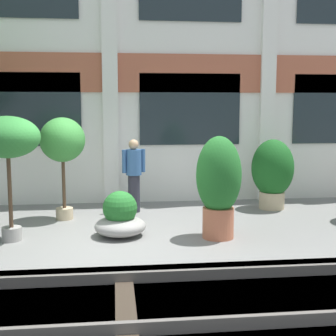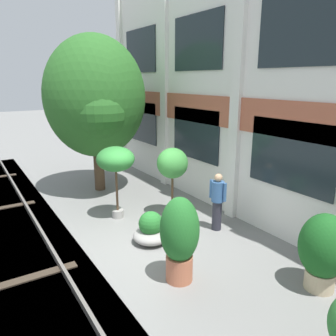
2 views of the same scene
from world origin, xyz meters
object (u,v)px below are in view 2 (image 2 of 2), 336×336
at_px(potted_plant_glazed_jar, 324,249).
at_px(potted_plant_terracotta_small, 116,161).
at_px(potted_plant_tall_urn, 172,165).
at_px(potted_plant_wide_bowl, 151,230).
at_px(potted_plant_ribbed_drum, 180,236).
at_px(resident_by_doorway, 217,200).
at_px(broadleaf_tree, 95,100).

relative_size(potted_plant_glazed_jar, potted_plant_terracotta_small, 0.73).
xyz_separation_m(potted_plant_tall_urn, potted_plant_wide_bowl, (1.13, -1.39, -1.26)).
distance_m(potted_plant_ribbed_drum, potted_plant_terracotta_small, 3.71).
distance_m(potted_plant_wide_bowl, potted_plant_ribbed_drum, 1.88).
xyz_separation_m(potted_plant_glazed_jar, potted_plant_ribbed_drum, (-1.74, -2.18, 0.13)).
distance_m(potted_plant_tall_urn, potted_plant_ribbed_drum, 3.39).
bearing_deg(resident_by_doorway, potted_plant_ribbed_drum, 17.10).
xyz_separation_m(potted_plant_glazed_jar, resident_by_doorway, (-3.14, 0.03, -0.01)).
height_order(potted_plant_glazed_jar, potted_plant_wide_bowl, potted_plant_glazed_jar).
distance_m(potted_plant_ribbed_drum, resident_by_doorway, 2.62).
bearing_deg(potted_plant_terracotta_small, potted_plant_wide_bowl, 2.29).
distance_m(potted_plant_wide_bowl, potted_plant_terracotta_small, 2.37).
bearing_deg(broadleaf_tree, resident_by_doorway, 16.26).
xyz_separation_m(potted_plant_glazed_jar, potted_plant_wide_bowl, (-3.48, -1.87, -0.54)).
relative_size(broadleaf_tree, potted_plant_terracotta_small, 2.56).
distance_m(potted_plant_tall_urn, potted_plant_wide_bowl, 2.19).
relative_size(potted_plant_terracotta_small, resident_by_doorway, 1.35).
relative_size(potted_plant_glazed_jar, potted_plant_ribbed_drum, 0.87).
bearing_deg(resident_by_doorway, potted_plant_tall_urn, -86.14).
xyz_separation_m(broadleaf_tree, potted_plant_ribbed_drum, (6.40, -0.75, -2.33)).
distance_m(potted_plant_glazed_jar, resident_by_doorway, 3.14).
height_order(potted_plant_ribbed_drum, resident_by_doorway, potted_plant_ribbed_drum).
distance_m(potted_plant_terracotta_small, resident_by_doorway, 3.10).
bearing_deg(potted_plant_terracotta_small, potted_plant_glazed_jar, 19.90).
bearing_deg(potted_plant_tall_urn, potted_plant_glazed_jar, 5.88).
distance_m(broadleaf_tree, potted_plant_terracotta_small, 3.23).
bearing_deg(potted_plant_terracotta_small, potted_plant_ribbed_drum, -3.77).
bearing_deg(potted_plant_glazed_jar, potted_plant_ribbed_drum, -128.60).
distance_m(potted_plant_wide_bowl, resident_by_doorway, 2.00).
bearing_deg(broadleaf_tree, potted_plant_terracotta_small, -10.51).
bearing_deg(potted_plant_ribbed_drum, potted_plant_wide_bowl, 169.73).
bearing_deg(potted_plant_glazed_jar, broadleaf_tree, -170.07).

